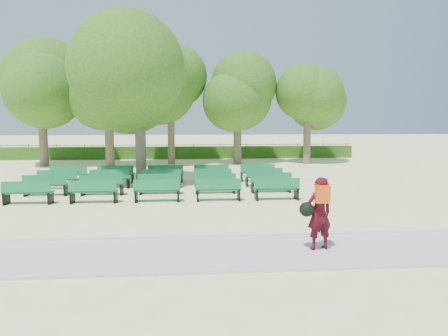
% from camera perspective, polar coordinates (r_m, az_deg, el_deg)
% --- Properties ---
extents(ground, '(120.00, 120.00, 0.00)m').
position_cam_1_polar(ground, '(15.98, -7.76, -3.56)').
color(ground, '#F4EAA1').
extents(paving, '(30.00, 2.20, 0.06)m').
position_cam_1_polar(paving, '(8.82, -10.45, -12.15)').
color(paving, beige).
rests_on(paving, ground).
extents(curb, '(30.00, 0.12, 0.10)m').
position_cam_1_polar(curb, '(9.90, -9.77, -9.87)').
color(curb, silver).
rests_on(curb, ground).
extents(hedge, '(26.00, 0.70, 0.90)m').
position_cam_1_polar(hedge, '(29.80, -6.30, 2.21)').
color(hedge, '#2C5916').
rests_on(hedge, ground).
extents(fence, '(26.00, 0.10, 1.02)m').
position_cam_1_polar(fence, '(30.24, -6.27, 1.42)').
color(fence, black).
rests_on(fence, ground).
extents(tree_line, '(21.80, 6.80, 7.04)m').
position_cam_1_polar(tree_line, '(25.87, -6.55, 0.48)').
color(tree_line, '#3A6B1C').
rests_on(tree_line, ground).
extents(bench_array, '(1.64, 0.58, 1.02)m').
position_cam_1_polar(bench_array, '(16.54, -8.92, -2.92)').
color(bench_array, '#13713C').
rests_on(bench_array, ground).
extents(tree_among, '(4.80, 4.80, 6.81)m').
position_cam_1_polar(tree_among, '(17.84, -12.05, 12.35)').
color(tree_among, brown).
rests_on(tree_among, ground).
extents(person, '(0.79, 0.51, 1.60)m').
position_cam_1_polar(person, '(8.97, 13.34, -6.18)').
color(person, '#3F0914').
rests_on(person, ground).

